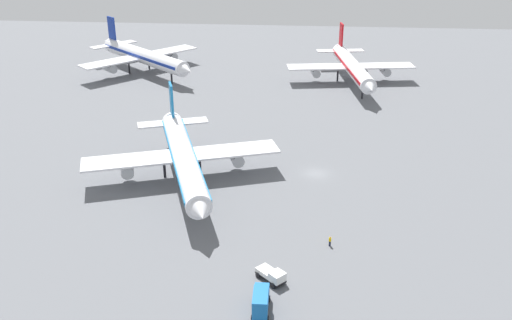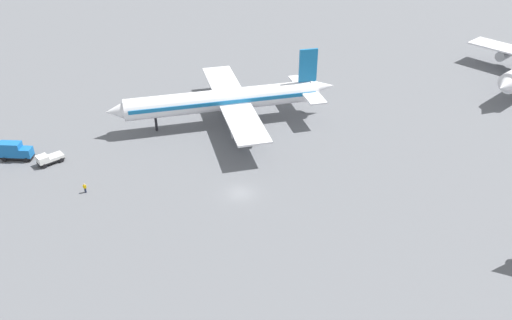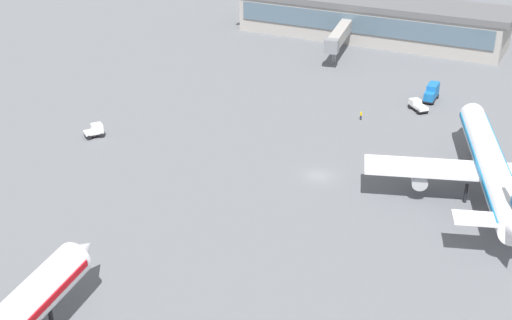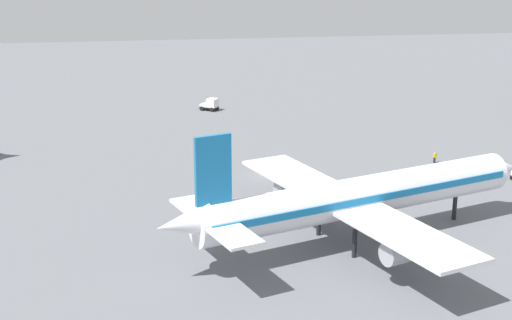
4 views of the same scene
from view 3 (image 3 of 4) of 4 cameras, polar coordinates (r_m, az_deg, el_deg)
The scene contains 8 objects.
ground at distance 109.47m, azimuth 5.21°, elevation -1.31°, with size 288.00×288.00×0.00m, color slate.
terminal_building at distance 182.59m, azimuth 9.40°, elevation 11.41°, with size 69.88×17.21×10.17m.
airplane_at_gate at distance 106.72m, azimuth 18.73°, elevation -0.39°, with size 36.40×44.28×13.91m.
catering_truck at distance 143.01m, azimuth 14.26°, elevation 5.41°, with size 2.29×5.63×3.30m.
pushback_tractor at distance 137.52m, azimuth 13.16°, elevation 4.38°, with size 4.48×4.43×1.90m.
baggage_tug at distance 125.56m, azimuth -13.10°, elevation 2.38°, with size 3.57×3.75×2.30m.
ground_crew_worker at distance 131.09m, azimuth 8.63°, elevation 3.65°, with size 0.40×0.58×1.67m.
jet_bridge at distance 165.86m, azimuth 6.83°, elevation 10.09°, with size 6.49×21.05×6.74m.
Camera 3 is at (-35.29, 90.82, 49.90)m, focal length 48.61 mm.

